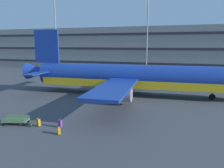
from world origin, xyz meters
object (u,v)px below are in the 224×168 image
Objects in this scene: suitcase_silver at (60,123)px; suitcase_orange at (38,122)px; airliner at (130,77)px; baggage_cart at (16,120)px; backpack_purple at (31,125)px; suitcase_laid_flat at (59,131)px.

suitcase_orange is (-2.35, -0.36, -0.00)m from suitcase_silver.
airliner reaches higher than baggage_cart.
backpack_purple is (-3.00, -0.77, -0.21)m from suitcase_silver.
suitcase_silver reaches higher than suitcase_orange.
backpack_purple is at bearing -111.01° from airliner.
suitcase_laid_flat is at bearing -62.14° from suitcase_silver.
airliner is at bearing 81.18° from suitcase_laid_flat.
suitcase_laid_flat is at bearing -11.82° from backpack_purple.
suitcase_silver is at bearing 14.46° from backpack_purple.
suitcase_laid_flat is 3.92m from backpack_purple.
baggage_cart is at bearing 175.12° from backpack_purple.
suitcase_silver is (-0.83, 1.58, 0.05)m from suitcase_laid_flat.
suitcase_orange is 0.29× the size of baggage_cart.
airliner is 45.18× the size of suitcase_laid_flat.
backpack_purple is at bearing 168.18° from suitcase_laid_flat.
airliner is 40.51× the size of suitcase_orange.
suitcase_silver is at bearing 6.76° from baggage_cart.
backpack_purple is (-3.83, 0.80, -0.16)m from suitcase_laid_flat.
airliner reaches higher than suitcase_silver.
suitcase_silver is at bearing -102.43° from airliner.
suitcase_silver reaches higher than baggage_cart.
suitcase_orange reaches higher than baggage_cart.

